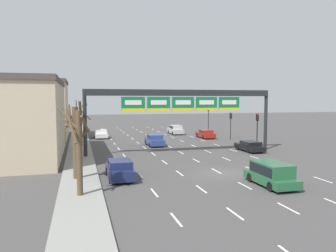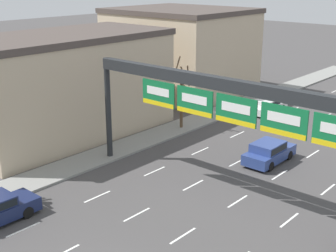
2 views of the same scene
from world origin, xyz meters
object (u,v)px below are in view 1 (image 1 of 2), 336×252
object	(u,v)px
sign_gantry	(182,99)
car_silver	(175,129)
car_navy	(120,169)
tree_bare_third	(79,149)
suv_green	(271,173)
traffic_light_far_end	(231,120)
car_black	(250,146)
traffic_light_mid_block	(257,123)
car_white	(101,134)
traffic_light_near_gantry	(208,114)
car_blue	(155,140)
tree_bare_second	(75,137)
car_red	(206,134)
tree_bare_closest	(81,123)

from	to	relation	value
sign_gantry	car_silver	size ratio (longest dim) A/B	4.55
car_navy	tree_bare_third	xyz separation A→B (m)	(-3.00, -4.19, 2.25)
suv_green	traffic_light_far_end	distance (m)	27.17
car_black	traffic_light_mid_block	distance (m)	4.84
car_white	suv_green	size ratio (longest dim) A/B	1.00
tree_bare_third	traffic_light_near_gantry	bearing A→B (deg)	56.34
suv_green	car_blue	xyz separation A→B (m)	(-3.50, 21.89, -0.13)
suv_green	tree_bare_third	size ratio (longest dim) A/B	0.83
car_navy	tree_bare_second	world-z (taller)	tree_bare_second
car_silver	car_blue	size ratio (longest dim) A/B	1.08
car_blue	car_navy	xyz separation A→B (m)	(-6.65, -17.00, -0.01)
car_navy	tree_bare_third	world-z (taller)	tree_bare_third
car_silver	car_black	world-z (taller)	car_silver
car_red	tree_bare_closest	bearing A→B (deg)	-166.52
car_white	traffic_light_near_gantry	distance (m)	19.33
tree_bare_closest	tree_bare_third	xyz separation A→B (m)	(-0.31, -22.87, -0.05)
suv_green	car_red	world-z (taller)	suv_green
car_navy	tree_bare_third	bearing A→B (deg)	-125.56
car_white	car_navy	xyz separation A→B (m)	(-0.33, -27.73, 0.07)
car_blue	tree_bare_third	bearing A→B (deg)	-114.46
tree_bare_closest	tree_bare_second	bearing A→B (deg)	-91.92
traffic_light_mid_block	tree_bare_second	xyz separation A→B (m)	(-22.60, -12.30, 0.23)
car_red	tree_bare_third	bearing A→B (deg)	-125.25
traffic_light_near_gantry	tree_bare_third	world-z (taller)	tree_bare_third
tree_bare_closest	traffic_light_far_end	bearing A→B (deg)	4.90
car_white	tree_bare_third	world-z (taller)	tree_bare_third
car_black	traffic_light_far_end	world-z (taller)	traffic_light_far_end
traffic_light_near_gantry	tree_bare_second	size ratio (longest dim) A/B	0.84
sign_gantry	traffic_light_far_end	world-z (taller)	sign_gantry
sign_gantry	tree_bare_second	xyz separation A→B (m)	(-11.63, -9.89, -2.83)
car_white	tree_bare_third	size ratio (longest dim) A/B	0.83
car_black	tree_bare_closest	size ratio (longest dim) A/B	0.75
car_black	traffic_light_near_gantry	size ratio (longest dim) A/B	0.89
tree_bare_closest	traffic_light_mid_block	bearing A→B (deg)	-15.36
car_navy	traffic_light_far_end	world-z (taller)	traffic_light_far_end
suv_green	traffic_light_near_gantry	distance (m)	35.61
car_red	traffic_light_mid_block	size ratio (longest dim) A/B	1.02
car_silver	tree_bare_third	size ratio (longest dim) A/B	0.89
traffic_light_mid_block	car_black	bearing A→B (deg)	-131.46
traffic_light_far_end	traffic_light_mid_block	bearing A→B (deg)	-90.86
car_navy	traffic_light_mid_block	bearing A→B (deg)	33.21
car_navy	car_red	world-z (taller)	car_navy
car_red	tree_bare_second	distance (m)	30.32
car_white	traffic_light_near_gantry	world-z (taller)	traffic_light_near_gantry
car_white	tree_bare_second	size ratio (longest dim) A/B	0.76
car_white	traffic_light_mid_block	xyz separation A→B (m)	(18.97, -15.09, 2.35)
car_blue	car_red	distance (m)	11.57
car_red	traffic_light_near_gantry	xyz separation A→B (m)	(2.98, 6.16, 2.82)
car_navy	traffic_light_mid_block	distance (m)	23.18
car_blue	tree_bare_closest	bearing A→B (deg)	169.87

